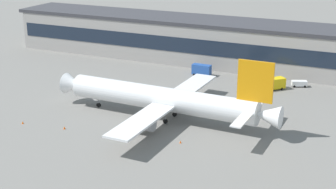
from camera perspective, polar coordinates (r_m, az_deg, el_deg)
The scene contains 9 objects.
ground_plane at distance 127.19m, azimuth -1.55°, elevation -2.07°, with size 600.00×600.00×0.00m, color slate.
terminal_building at distance 171.45m, azimuth 6.24°, elevation 5.98°, with size 157.81×20.12×15.01m.
airliner at distance 121.22m, azimuth -0.41°, elevation -0.53°, with size 58.44×49.79×17.45m.
follow_me_car at distance 152.05m, azimuth 14.81°, elevation 1.26°, with size 4.79×3.46×1.85m.
fuel_truck at distance 147.30m, azimuth 11.82°, elevation 1.25°, with size 7.84×7.99×3.35m.
stair_truck at distance 158.41m, azimuth 3.84°, elevation 2.90°, with size 6.02×2.51×3.55m.
traffic_cone_0 at distance 119.37m, azimuth -11.83°, elevation -3.77°, with size 0.52×0.52×0.65m, color #F2590C.
traffic_cone_1 at distance 124.98m, azimuth -16.36°, elevation -3.10°, with size 0.51×0.51×0.63m, color #F2590C.
traffic_cone_2 at distance 109.64m, azimuth 1.44°, elevation -5.46°, with size 0.47×0.47×0.59m, color #F2590C.
Camera 1 is at (53.04, -106.31, 45.43)m, focal length 53.03 mm.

